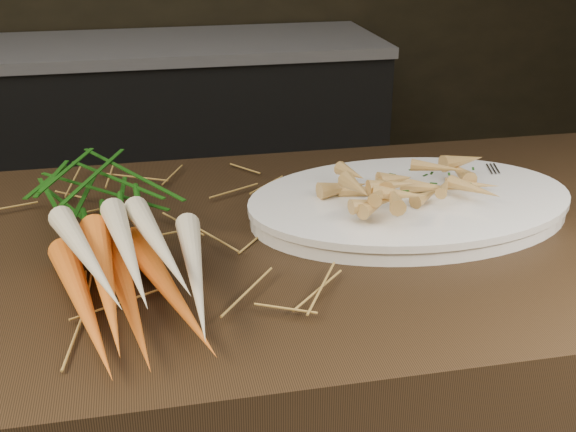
# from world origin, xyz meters

# --- Properties ---
(back_counter) EXTENTS (1.82, 0.62, 0.84)m
(back_counter) POSITION_xyz_m (0.30, 2.18, 0.42)
(back_counter) COLOR black
(back_counter) RESTS_ON ground
(root_veg_bunch) EXTENTS (0.26, 0.56, 0.10)m
(root_veg_bunch) POSITION_xyz_m (0.23, 0.28, 0.95)
(root_veg_bunch) COLOR orange
(root_veg_bunch) RESTS_ON main_counter
(serving_platter) EXTENTS (0.50, 0.34, 0.03)m
(serving_platter) POSITION_xyz_m (0.67, 0.33, 0.91)
(serving_platter) COLOR white
(serving_platter) RESTS_ON main_counter
(roasted_veg_heap) EXTENTS (0.24, 0.18, 0.05)m
(roasted_veg_heap) POSITION_xyz_m (0.67, 0.33, 0.95)
(roasted_veg_heap) COLOR #B18647
(roasted_veg_heap) RESTS_ON serving_platter
(serving_fork) EXTENTS (0.06, 0.18, 0.00)m
(serving_fork) POSITION_xyz_m (0.84, 0.31, 0.93)
(serving_fork) COLOR silver
(serving_fork) RESTS_ON serving_platter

